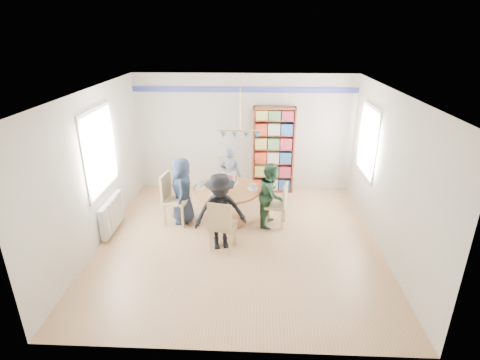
# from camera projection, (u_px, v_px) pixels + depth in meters

# --- Properties ---
(ground) EXTENTS (5.00, 5.00, 0.00)m
(ground) POSITION_uv_depth(u_px,v_px,m) (239.00, 241.00, 6.84)
(ground) COLOR tan
(room_shell) EXTENTS (5.00, 5.00, 5.00)m
(room_shell) POSITION_uv_depth(u_px,v_px,m) (227.00, 141.00, 7.02)
(room_shell) COLOR white
(room_shell) RESTS_ON ground
(radiator) EXTENTS (0.12, 1.00, 0.60)m
(radiator) POSITION_uv_depth(u_px,v_px,m) (112.00, 214.00, 7.08)
(radiator) COLOR silver
(radiator) RESTS_ON ground
(dining_table) EXTENTS (1.30, 1.30, 0.75)m
(dining_table) POSITION_uv_depth(u_px,v_px,m) (227.00, 198.00, 7.27)
(dining_table) COLOR #905F2F
(dining_table) RESTS_ON ground
(chair_left) EXTENTS (0.53, 0.53, 1.03)m
(chair_left) POSITION_uv_depth(u_px,v_px,m) (172.00, 196.00, 7.30)
(chair_left) COLOR tan
(chair_left) RESTS_ON ground
(chair_right) EXTENTS (0.46, 0.46, 0.87)m
(chair_right) POSITION_uv_depth(u_px,v_px,m) (280.00, 203.00, 7.23)
(chair_right) COLOR tan
(chair_right) RESTS_ON ground
(chair_far) EXTENTS (0.54, 0.54, 1.01)m
(chair_far) POSITION_uv_depth(u_px,v_px,m) (229.00, 177.00, 8.24)
(chair_far) COLOR tan
(chair_far) RESTS_ON ground
(chair_near) EXTENTS (0.50, 0.50, 0.95)m
(chair_near) POSITION_uv_depth(u_px,v_px,m) (222.00, 224.00, 6.38)
(chair_near) COLOR tan
(chair_near) RESTS_ON ground
(person_left) EXTENTS (0.52, 0.71, 1.33)m
(person_left) POSITION_uv_depth(u_px,v_px,m) (182.00, 191.00, 7.31)
(person_left) COLOR #182235
(person_left) RESTS_ON ground
(person_right) EXTENTS (0.60, 0.71, 1.27)m
(person_right) POSITION_uv_depth(u_px,v_px,m) (271.00, 195.00, 7.20)
(person_right) COLOR #1B3723
(person_right) RESTS_ON ground
(person_far) EXTENTS (0.55, 0.43, 1.33)m
(person_far) POSITION_uv_depth(u_px,v_px,m) (231.00, 176.00, 8.03)
(person_far) COLOR gray
(person_far) RESTS_ON ground
(person_near) EXTENTS (1.00, 0.73, 1.39)m
(person_near) POSITION_uv_depth(u_px,v_px,m) (220.00, 212.00, 6.40)
(person_near) COLOR black
(person_near) RESTS_ON ground
(bookshelf) EXTENTS (0.95, 0.29, 2.00)m
(bookshelf) POSITION_uv_depth(u_px,v_px,m) (273.00, 151.00, 8.59)
(bookshelf) COLOR brown
(bookshelf) RESTS_ON ground
(tableware) EXTENTS (1.24, 1.24, 0.32)m
(tableware) POSITION_uv_depth(u_px,v_px,m) (225.00, 185.00, 7.20)
(tableware) COLOR white
(tableware) RESTS_ON dining_table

